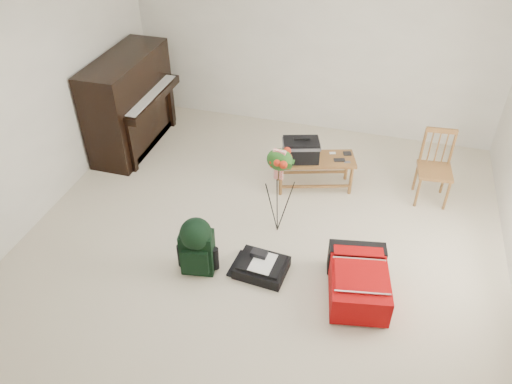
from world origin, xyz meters
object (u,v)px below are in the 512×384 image
(piano, at_px, (131,104))
(red_suitcase, at_px, (359,277))
(bench, at_px, (305,151))
(green_backpack, at_px, (197,244))
(dining_chair, at_px, (435,168))
(flower_stand, at_px, (279,192))
(black_duffel, at_px, (262,266))

(piano, bearing_deg, red_suitcase, -29.46)
(piano, bearing_deg, bench, -7.73)
(red_suitcase, height_order, green_backpack, green_backpack)
(piano, relative_size, dining_chair, 1.73)
(dining_chair, relative_size, green_backpack, 1.37)
(piano, height_order, dining_chair, piano)
(piano, xyz_separation_m, dining_chair, (3.89, -0.15, -0.18))
(bench, distance_m, flower_stand, 0.89)
(bench, relative_size, dining_chair, 1.14)
(bench, bearing_deg, piano, 154.98)
(red_suitcase, bearing_deg, green_backpack, 175.74)
(dining_chair, xyz_separation_m, flower_stand, (-1.58, -1.06, 0.10))
(dining_chair, relative_size, red_suitcase, 1.00)
(black_duffel, bearing_deg, bench, 91.01)
(red_suitcase, relative_size, black_duffel, 1.66)
(green_backpack, bearing_deg, bench, 57.68)
(dining_chair, height_order, green_backpack, dining_chair)
(bench, relative_size, red_suitcase, 1.14)
(black_duffel, bearing_deg, red_suitcase, 6.31)
(red_suitcase, bearing_deg, flower_stand, 136.02)
(red_suitcase, bearing_deg, black_duffel, 170.99)
(bench, bearing_deg, green_backpack, -130.44)
(dining_chair, relative_size, flower_stand, 0.81)
(bench, bearing_deg, flower_stand, -114.12)
(piano, height_order, flower_stand, piano)
(black_duffel, bearing_deg, piano, 146.04)
(piano, xyz_separation_m, red_suitcase, (3.25, -1.84, -0.42))
(piano, bearing_deg, dining_chair, -2.23)
(green_backpack, bearing_deg, dining_chair, 31.00)
(red_suitcase, distance_m, black_duffel, 0.95)
(red_suitcase, bearing_deg, bench, 108.75)
(bench, xyz_separation_m, flower_stand, (-0.11, -0.88, 0.02))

